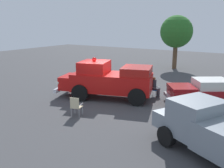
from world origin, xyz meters
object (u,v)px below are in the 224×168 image
object	(u,v)px
spectator_seated	(155,86)
oak_tree_left	(176,32)
traffic_cone	(81,81)
lawn_chair_by_car	(76,105)
classic_hot_rod	(205,91)
vintage_fire_truck	(108,80)
lawn_chair_near_truck	(153,87)
lawn_chair_spare	(141,84)
parked_pickup	(216,132)

from	to	relation	value
spectator_seated	oak_tree_left	world-z (taller)	oak_tree_left
traffic_cone	lawn_chair_by_car	bearing A→B (deg)	-143.01
classic_hot_rod	traffic_cone	xyz separation A→B (m)	(-0.45, 9.04, -0.44)
traffic_cone	classic_hot_rod	bearing A→B (deg)	-87.13
vintage_fire_truck	traffic_cone	distance (m)	4.10
vintage_fire_truck	lawn_chair_near_truck	distance (m)	2.99
lawn_chair_spare	spectator_seated	world-z (taller)	spectator_seated
spectator_seated	traffic_cone	distance (m)	5.99
vintage_fire_truck	traffic_cone	world-z (taller)	vintage_fire_truck
lawn_chair_near_truck	lawn_chair_by_car	bearing A→B (deg)	160.65
lawn_chair_by_car	classic_hot_rod	bearing A→B (deg)	-42.03
lawn_chair_spare	parked_pickup	bearing A→B (deg)	-136.82
spectator_seated	traffic_cone	xyz separation A→B (m)	(-0.22, 5.97, -0.39)
classic_hot_rod	vintage_fire_truck	bearing A→B (deg)	111.59
lawn_chair_near_truck	traffic_cone	size ratio (longest dim) A/B	1.61
parked_pickup	lawn_chair_near_truck	distance (m)	7.63
lawn_chair_spare	oak_tree_left	xyz separation A→B (m)	(10.35, 1.03, 3.19)
spectator_seated	traffic_cone	world-z (taller)	spectator_seated
lawn_chair_spare	vintage_fire_truck	bearing A→B (deg)	151.02
lawn_chair_spare	spectator_seated	bearing A→B (deg)	-103.90
lawn_chair_near_truck	oak_tree_left	size ratio (longest dim) A/B	0.19
classic_hot_rod	oak_tree_left	size ratio (longest dim) A/B	0.85
parked_pickup	oak_tree_left	size ratio (longest dim) A/B	0.93
lawn_chair_spare	spectator_seated	xyz separation A→B (m)	(-0.28, -1.13, 0.11)
classic_hot_rod	traffic_cone	bearing A→B (deg)	92.87
lawn_chair_near_truck	lawn_chair_by_car	xyz separation A→B (m)	(-5.45, 1.91, 0.00)
vintage_fire_truck	lawn_chair_spare	bearing A→B (deg)	-28.98
oak_tree_left	classic_hot_rod	bearing A→B (deg)	-153.31
lawn_chair_near_truck	traffic_cone	xyz separation A→B (m)	(-0.23, 5.84, -0.28)
lawn_chair_by_car	lawn_chair_spare	size ratio (longest dim) A/B	1.00
spectator_seated	traffic_cone	size ratio (longest dim) A/B	2.03
vintage_fire_truck	spectator_seated	bearing A→B (deg)	-50.81
lawn_chair_by_car	traffic_cone	size ratio (longest dim) A/B	1.61
lawn_chair_near_truck	spectator_seated	distance (m)	0.17
lawn_chair_near_truck	spectator_seated	size ratio (longest dim) A/B	0.79
oak_tree_left	traffic_cone	size ratio (longest dim) A/B	8.60
oak_tree_left	traffic_cone	world-z (taller)	oak_tree_left
lawn_chair_by_car	spectator_seated	size ratio (longest dim) A/B	0.79
vintage_fire_truck	classic_hot_rod	distance (m)	5.83
parked_pickup	vintage_fire_truck	bearing A→B (deg)	60.34
lawn_chair_near_truck	spectator_seated	world-z (taller)	spectator_seated
vintage_fire_truck	spectator_seated	size ratio (longest dim) A/B	4.90
vintage_fire_truck	lawn_chair_spare	distance (m)	2.57
vintage_fire_truck	lawn_chair_by_car	world-z (taller)	vintage_fire_truck
vintage_fire_truck	oak_tree_left	size ratio (longest dim) A/B	1.16
parked_pickup	lawn_chair_spare	distance (m)	8.48
lawn_chair_by_car	spectator_seated	xyz separation A→B (m)	(5.44, -2.04, 0.11)
parked_pickup	spectator_seated	world-z (taller)	parked_pickup
vintage_fire_truck	parked_pickup	world-z (taller)	vintage_fire_truck
lawn_chair_spare	oak_tree_left	world-z (taller)	oak_tree_left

